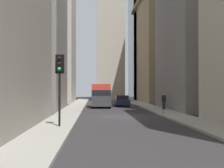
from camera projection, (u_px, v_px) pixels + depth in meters
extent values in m
plane|color=#302D30|center=(121.00, 117.00, 28.15)|extent=(135.00, 135.00, 0.00)
cube|color=#A8A399|center=(66.00, 116.00, 27.93)|extent=(90.00, 2.20, 0.14)
cube|color=#A8A399|center=(175.00, 115.00, 28.37)|extent=(90.00, 2.20, 0.14)
cube|color=#9E8966|center=(169.00, 42.00, 58.88)|extent=(19.10, 10.00, 20.54)
cube|color=#867556|center=(139.00, 1.00, 58.71)|extent=(19.10, 0.50, 0.60)
cube|color=#B7B2A5|center=(44.00, 25.00, 56.35)|extent=(12.28, 10.00, 25.55)
cube|color=#A8A091|center=(110.00, 43.00, 66.25)|extent=(5.27, 5.27, 22.39)
cube|color=red|center=(101.00, 95.00, 42.86)|extent=(4.60, 2.25, 2.60)
cube|color=#38383D|center=(101.00, 98.00, 39.66)|extent=(1.90, 2.25, 1.90)
cube|color=black|center=(101.00, 93.00, 39.67)|extent=(1.92, 2.09, 0.64)
cylinder|color=black|center=(110.00, 105.00, 39.70)|extent=(0.88, 0.28, 0.88)
cylinder|color=black|center=(93.00, 105.00, 39.60)|extent=(0.88, 0.28, 0.88)
cylinder|color=black|center=(108.00, 103.00, 44.30)|extent=(0.88, 0.28, 0.88)
cylinder|color=black|center=(93.00, 103.00, 44.20)|extent=(0.88, 0.28, 0.88)
cube|color=navy|center=(122.00, 102.00, 45.01)|extent=(4.30, 1.78, 0.70)
cube|color=black|center=(122.00, 97.00, 44.82)|extent=(2.10, 1.58, 0.54)
cylinder|color=black|center=(127.00, 103.00, 46.40)|extent=(0.64, 0.22, 0.64)
cylinder|color=black|center=(115.00, 103.00, 46.32)|extent=(0.64, 0.22, 0.64)
cylinder|color=black|center=(129.00, 104.00, 43.70)|extent=(0.64, 0.22, 0.64)
cylinder|color=black|center=(117.00, 104.00, 43.62)|extent=(0.64, 0.22, 0.64)
cylinder|color=black|center=(59.00, 99.00, 19.62)|extent=(0.12, 0.12, 3.13)
cube|color=black|center=(60.00, 64.00, 19.65)|extent=(0.28, 0.32, 0.90)
cube|color=black|center=(60.00, 64.00, 19.80)|extent=(0.03, 0.52, 1.10)
sphere|color=black|center=(59.00, 58.00, 19.49)|extent=(0.20, 0.20, 0.20)
sphere|color=black|center=(59.00, 64.00, 19.49)|extent=(0.20, 0.20, 0.20)
sphere|color=green|center=(59.00, 69.00, 19.48)|extent=(0.20, 0.20, 0.20)
cylinder|color=#33333D|center=(165.00, 105.00, 35.53)|extent=(0.16, 0.16, 0.82)
cylinder|color=#33333D|center=(163.00, 105.00, 35.52)|extent=(0.16, 0.16, 0.82)
cube|color=#232328|center=(164.00, 98.00, 35.54)|extent=(0.26, 0.44, 0.64)
sphere|color=beige|center=(164.00, 94.00, 35.54)|extent=(0.22, 0.22, 0.22)
cylinder|color=#236033|center=(163.00, 113.00, 28.85)|extent=(0.07, 0.07, 0.20)
cylinder|color=#236033|center=(163.00, 111.00, 28.85)|extent=(0.03, 0.03, 0.07)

